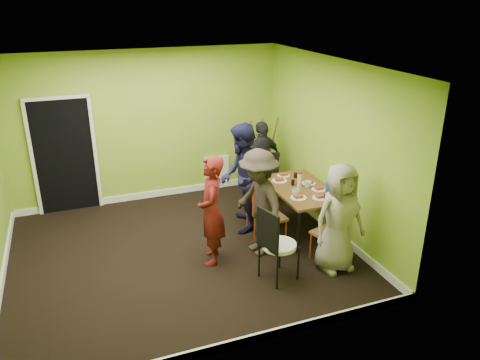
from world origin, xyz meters
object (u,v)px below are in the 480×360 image
(person_left_far, at_px, (242,178))
(person_back_end, at_px, (262,160))
(person_front_end, at_px, (339,218))
(dining_table, at_px, (301,191))
(chair_back_end, at_px, (269,168))
(blue_bottle, at_px, (327,188))
(chair_front_end, at_px, (332,230))
(thermos, at_px, (299,180))
(person_standing, at_px, (211,211))
(chair_left_far, at_px, (260,198))
(easel, at_px, (262,155))
(chair_left_near, at_px, (266,212))
(chair_bentwood, at_px, (275,241))
(orange_bottle, at_px, (297,182))
(person_left_near, at_px, (259,203))

(person_left_far, distance_m, person_back_end, 1.36)
(person_left_far, height_order, person_front_end, person_left_far)
(dining_table, xyz_separation_m, chair_back_end, (-0.01, 1.28, -0.04))
(blue_bottle, bearing_deg, chair_front_end, -114.31)
(thermos, relative_size, person_standing, 0.14)
(person_front_end, bearing_deg, person_left_far, 112.82)
(chair_left_far, bearing_deg, person_front_end, -2.03)
(dining_table, height_order, person_front_end, person_front_end)
(easel, bearing_deg, chair_left_near, -111.67)
(easel, relative_size, person_left_far, 0.83)
(chair_bentwood, bearing_deg, orange_bottle, 127.12)
(chair_front_end, xyz_separation_m, person_back_end, (-0.01, 2.52, 0.23))
(chair_left_far, height_order, person_left_near, person_left_near)
(dining_table, xyz_separation_m, chair_left_near, (-0.76, -0.30, -0.12))
(easel, height_order, orange_bottle, easel)
(orange_bottle, bearing_deg, chair_front_end, -92.82)
(dining_table, relative_size, thermos, 6.76)
(thermos, bearing_deg, blue_bottle, -58.38)
(chair_back_end, relative_size, person_front_end, 0.58)
(chair_back_end, distance_m, chair_bentwood, 2.69)
(chair_back_end, bearing_deg, person_left_far, 64.00)
(orange_bottle, height_order, person_back_end, person_back_end)
(easel, xyz_separation_m, person_left_near, (-0.99, -2.18, 0.08))
(person_back_end, bearing_deg, chair_left_far, 45.86)
(person_left_far, bearing_deg, chair_bentwood, 15.10)
(easel, bearing_deg, person_front_end, -92.43)
(chair_front_end, relative_size, easel, 0.62)
(orange_bottle, bearing_deg, person_left_far, 165.98)
(dining_table, xyz_separation_m, person_left_near, (-0.94, -0.43, 0.12))
(orange_bottle, bearing_deg, chair_left_far, 175.44)
(chair_bentwood, relative_size, person_left_far, 0.60)
(chair_left_near, distance_m, person_back_end, 1.90)
(easel, distance_m, blue_bottle, 2.12)
(thermos, relative_size, orange_bottle, 3.07)
(chair_left_near, xyz_separation_m, person_left_near, (-0.18, -0.13, 0.25))
(orange_bottle, height_order, person_left_far, person_left_far)
(thermos, xyz_separation_m, person_standing, (-1.66, -0.49, -0.05))
(person_left_near, bearing_deg, dining_table, 107.04)
(chair_back_end, distance_m, orange_bottle, 1.13)
(chair_back_end, distance_m, person_front_end, 2.52)
(chair_front_end, relative_size, person_left_near, 0.57)
(easel, height_order, person_standing, person_standing)
(person_left_far, distance_m, person_left_near, 0.82)
(thermos, height_order, person_front_end, person_front_end)
(chair_left_near, bearing_deg, easel, 152.51)
(dining_table, bearing_deg, chair_back_end, 90.48)
(chair_back_end, bearing_deg, chair_bentwood, 86.42)
(person_front_end, bearing_deg, easel, 83.66)
(chair_bentwood, height_order, person_standing, person_standing)
(blue_bottle, height_order, person_standing, person_standing)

